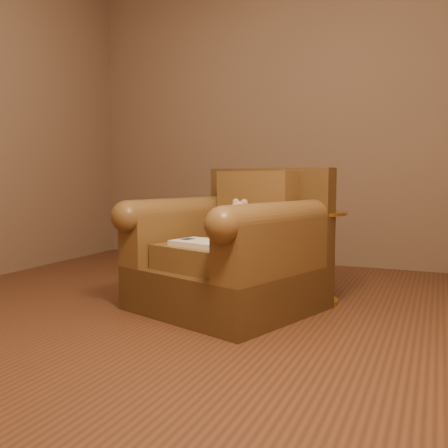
% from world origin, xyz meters
% --- Properties ---
extents(floor, '(4.00, 4.00, 0.00)m').
position_xyz_m(floor, '(0.00, 0.00, 0.00)').
color(floor, brown).
rests_on(floor, ground).
extents(room, '(4.02, 4.02, 2.71)m').
position_xyz_m(room, '(0.00, 0.00, 1.71)').
color(room, brown).
rests_on(room, ground).
extents(armchair, '(1.21, 1.18, 0.87)m').
position_xyz_m(armchair, '(0.15, 0.26, 0.34)').
color(armchair, '#4C3419').
rests_on(armchair, floor).
extents(teddy_bear, '(0.20, 0.22, 0.27)m').
position_xyz_m(teddy_bear, '(0.15, 0.34, 0.52)').
color(teddy_bear, tan).
rests_on(teddy_bear, armchair).
extents(guidebook, '(0.44, 0.33, 0.03)m').
position_xyz_m(guidebook, '(0.09, 0.01, 0.43)').
color(guidebook, beige).
rests_on(guidebook, armchair).
extents(side_table, '(0.43, 0.43, 0.60)m').
position_xyz_m(side_table, '(0.59, 0.58, 0.32)').
color(side_table, gold).
rests_on(side_table, floor).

